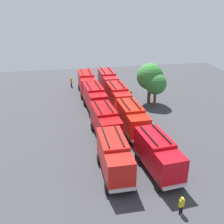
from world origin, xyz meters
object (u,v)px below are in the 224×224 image
(fire_truck_0, at_px, (87,82))
(tree_1, at_px, (156,84))
(fire_truck_4, at_px, (108,81))
(firefighter_0, at_px, (131,94))
(tree_0, at_px, (150,77))
(fire_truck_7, at_px, (158,154))
(fire_truck_5, at_px, (118,96))
(firefighter_2, at_px, (181,205))
(firefighter_1, at_px, (71,82))
(fire_truck_2, at_px, (105,122))
(traffic_cone_0, at_px, (155,144))
(fire_truck_6, at_px, (132,118))
(fire_truck_1, at_px, (95,97))
(fire_truck_3, at_px, (114,156))

(fire_truck_0, distance_m, tree_1, 12.95)
(fire_truck_4, relative_size, firefighter_0, 4.54)
(tree_0, bearing_deg, tree_1, 24.26)
(firefighter_0, bearing_deg, fire_truck_7, 70.42)
(fire_truck_5, relative_size, firefighter_2, 4.48)
(fire_truck_7, height_order, firefighter_2, fire_truck_7)
(fire_truck_7, height_order, tree_0, tree_0)
(firefighter_1, bearing_deg, firefighter_2, 127.50)
(fire_truck_4, bearing_deg, fire_truck_2, -13.12)
(fire_truck_4, height_order, traffic_cone_0, fire_truck_4)
(fire_truck_6, bearing_deg, firefighter_1, -165.60)
(fire_truck_7, distance_m, tree_0, 19.92)
(firefighter_0, distance_m, firefighter_2, 27.31)
(fire_truck_4, height_order, firefighter_2, fire_truck_4)
(firefighter_0, bearing_deg, firefighter_2, 71.95)
(fire_truck_1, distance_m, fire_truck_3, 17.07)
(fire_truck_4, relative_size, firefighter_2, 4.48)
(fire_truck_2, bearing_deg, fire_truck_7, 20.44)
(traffic_cone_0, bearing_deg, firefighter_0, 175.46)
(fire_truck_6, distance_m, fire_truck_7, 8.74)
(fire_truck_2, relative_size, traffic_cone_0, 10.67)
(fire_truck_1, height_order, tree_1, tree_1)
(fire_truck_1, bearing_deg, fire_truck_2, -3.38)
(firefighter_0, distance_m, firefighter_1, 13.15)
(firefighter_0, bearing_deg, tree_0, 125.68)
(fire_truck_2, bearing_deg, firefighter_2, 10.89)
(firefighter_2, bearing_deg, fire_truck_2, -3.77)
(fire_truck_3, distance_m, tree_1, 20.16)
(fire_truck_0, bearing_deg, fire_truck_1, 2.02)
(fire_truck_0, relative_size, firefighter_0, 4.50)
(fire_truck_4, distance_m, tree_1, 10.34)
(fire_truck_2, bearing_deg, fire_truck_3, -7.50)
(fire_truck_0, xyz_separation_m, firefighter_1, (-4.59, -2.53, -1.12))
(fire_truck_2, xyz_separation_m, fire_truck_6, (-0.31, 3.51, 0.00))
(fire_truck_1, relative_size, fire_truck_2, 1.00)
(fire_truck_7, bearing_deg, firefighter_2, -5.74)
(tree_1, bearing_deg, firefighter_0, -139.05)
(fire_truck_7, xyz_separation_m, tree_1, (-17.80, 5.86, 1.45))
(firefighter_0, distance_m, tree_1, 5.41)
(firefighter_0, bearing_deg, fire_truck_3, 59.07)
(fire_truck_3, distance_m, firefighter_2, 7.72)
(fire_truck_7, height_order, tree_1, tree_1)
(fire_truck_4, xyz_separation_m, fire_truck_7, (25.91, 0.38, 0.00))
(fire_truck_5, height_order, fire_truck_7, same)
(fire_truck_6, xyz_separation_m, firefighter_0, (-12.59, 3.11, -1.26))
(fire_truck_0, distance_m, traffic_cone_0, 21.64)
(fire_truck_1, relative_size, firefighter_0, 4.59)
(fire_truck_5, height_order, tree_1, tree_1)
(fire_truck_3, relative_size, fire_truck_5, 0.99)
(fire_truck_5, bearing_deg, fire_truck_4, 178.56)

